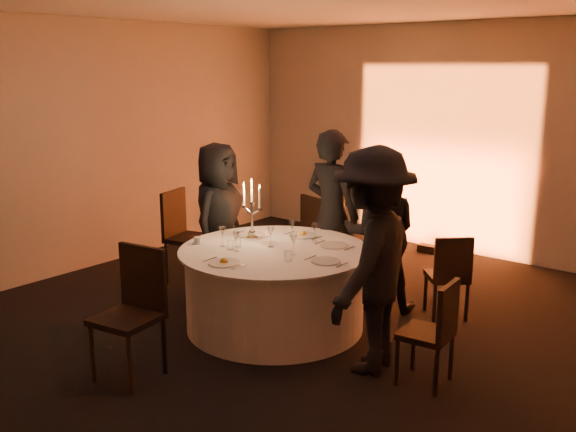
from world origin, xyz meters
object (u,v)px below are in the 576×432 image
Objects in this scene: guest_back_left at (332,214)px; candelabra at (252,218)px; chair_right at (435,328)px; guest_left at (218,220)px; chair_back_left at (321,233)px; guest_back_right at (381,234)px; chair_left at (183,230)px; banquet_table at (275,288)px; chair_back_right at (449,272)px; guest_right at (372,261)px; coffee_cup at (198,241)px; chair_front at (134,304)px.

guest_back_left is 2.96× the size of candelabra.
guest_left is at bearing -104.23° from chair_right.
guest_back_right reaches higher than chair_back_left.
chair_left reaches higher than chair_back_left.
guest_left is 2.72× the size of candelabra.
chair_left is at bearing 53.84° from chair_back_left.
chair_back_left reaches higher than banquet_table.
guest_back_right reaches higher than chair_back_right.
chair_left is at bearing -110.14° from guest_right.
chair_back_right is at bearing 38.80° from coffee_cup.
chair_left is 2.95m from guest_right.
guest_right is (2.87, -0.58, 0.32)m from chair_left.
chair_right is 2.19m from candelabra.
banquet_table is 1.14× the size of guest_back_right.
chair_front is (-1.96, -1.32, 0.12)m from chair_right.
banquet_table is 1.00× the size of guest_back_left.
chair_left is 0.64× the size of guest_left.
chair_left reaches higher than chair_right.
chair_left is at bearing 144.47° from coffee_cup.
chair_back_right is at bearing 33.86° from candelabra.
guest_left is at bearing -111.65° from guest_right.
chair_right is (1.71, -0.13, 0.09)m from banquet_table.
coffee_cup is at bearing -123.28° from candelabra.
chair_back_left is at bearing -45.39° from guest_back_right.
guest_right is at bearing 4.27° from coffee_cup.
chair_right is 0.70m from guest_right.
banquet_table is 0.87m from coffee_cup.
guest_back_right is at bearing 63.23° from banquet_table.
chair_left is at bearing 66.70° from guest_left.
chair_right is 2.18m from guest_back_left.
candelabra is at bearing -110.09° from guest_right.
guest_right is (-0.54, -0.05, 0.45)m from chair_right.
guest_left is at bearing -2.85° from guest_back_right.
guest_back_left reaches higher than chair_right.
guest_left is (0.64, -0.07, 0.23)m from chair_left.
chair_right reaches higher than banquet_table.
chair_back_left is at bearing -67.06° from chair_left.
chair_back_left is 2.26m from guest_right.
guest_left reaches higher than chair_back_right.
chair_left is at bearing 168.54° from candelabra.
guest_right is 3.02× the size of candelabra.
banquet_table is 1.08× the size of guest_left.
coffee_cup is at bearing -140.15° from chair_left.
guest_right reaches higher than chair_front.
chair_back_left reaches higher than coffee_cup.
banquet_table is 1.71m from chair_right.
chair_back_left is 2.63m from chair_right.
chair_right is at bearing -7.19° from candelabra.
chair_back_right is 0.51× the size of guest_left.
chair_back_right is at bearing 52.41° from chair_front.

